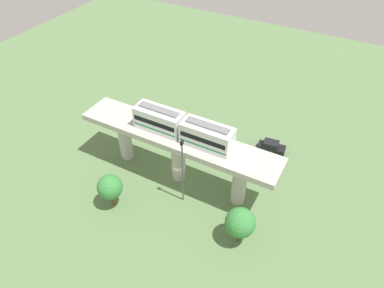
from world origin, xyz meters
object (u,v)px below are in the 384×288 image
parked_car_white (172,127)px  tree_near_viaduct (110,187)px  tree_mid_lot (240,223)px  signal_post (182,169)px  parked_car_black (271,147)px  train (183,127)px  parked_car_silver (221,146)px

parked_car_white → tree_near_viaduct: 17.68m
tree_near_viaduct → tree_mid_lot: 16.95m
parked_car_white → signal_post: 16.04m
parked_car_black → signal_post: bearing=147.4°
train → tree_mid_lot: (-5.82, -10.88, -5.83)m
signal_post → parked_car_black: bearing=-25.0°
tree_mid_lot → signal_post: bearing=74.9°
train → parked_car_black: 17.08m
train → tree_mid_lot: size_ratio=2.56×
parked_car_white → parked_car_black: bearing=-80.3°
tree_mid_lot → signal_post: signal_post is taller
train → tree_mid_lot: train is taller
tree_mid_lot → parked_car_silver: bearing=32.5°
tree_mid_lot → parked_car_white: bearing=51.0°
parked_car_white → tree_mid_lot: (-14.66, -18.10, 2.74)m
parked_car_white → parked_car_silver: same height
parked_car_silver → signal_post: bearing=166.6°
train → tree_mid_lot: bearing=-118.2°
parked_car_white → parked_car_silver: size_ratio=0.94×
parked_car_white → tree_mid_lot: tree_mid_lot is taller
train → parked_car_black: train is taller
parked_car_white → parked_car_black: size_ratio=0.96×
train → tree_mid_lot: 13.65m
parked_car_white → signal_post: bearing=-143.9°
parked_car_black → parked_car_silver: bearing=109.3°
parked_car_black → train: bearing=135.1°
tree_near_viaduct → parked_car_silver: bearing=-24.8°
parked_car_white → tree_near_viaduct: bearing=-176.0°
tree_near_viaduct → train: bearing=-34.2°
train → signal_post: (-3.40, -1.88, -3.60)m
train → parked_car_white: size_ratio=3.21×
parked_car_black → tree_mid_lot: bearing=178.7°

